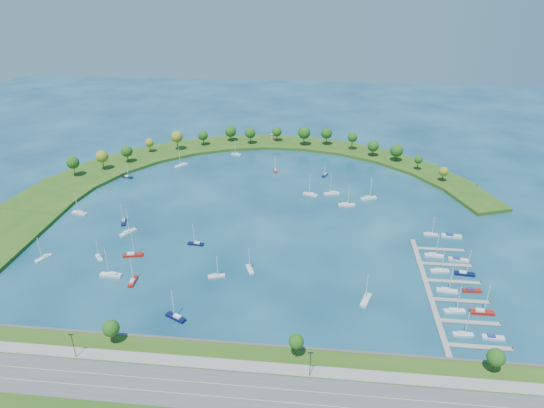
# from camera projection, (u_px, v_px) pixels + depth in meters

# --- Properties ---
(ground) EXTENTS (700.00, 700.00, 0.00)m
(ground) POSITION_uv_depth(u_px,v_px,m) (262.00, 214.00, 260.88)
(ground) COLOR #082A48
(ground) RESTS_ON ground
(south_shoreline) EXTENTS (420.00, 43.10, 11.60)m
(south_shoreline) POSITION_uv_depth(u_px,v_px,m) (215.00, 389.00, 150.95)
(south_shoreline) COLOR #264D14
(south_shoreline) RESTS_ON ground
(breakwater) EXTENTS (286.74, 247.64, 2.00)m
(breakwater) POSITION_uv_depth(u_px,v_px,m) (201.00, 175.00, 308.19)
(breakwater) COLOR #264D14
(breakwater) RESTS_ON ground
(breakwater_trees) EXTENTS (239.02, 90.02, 14.57)m
(breakwater_trees) POSITION_uv_depth(u_px,v_px,m) (255.00, 142.00, 337.62)
(breakwater_trees) COLOR #382314
(breakwater_trees) RESTS_ON breakwater
(harbor_tower) EXTENTS (2.60, 2.60, 4.35)m
(harbor_tower) POSITION_uv_depth(u_px,v_px,m) (272.00, 137.00, 367.92)
(harbor_tower) COLOR gray
(harbor_tower) RESTS_ON breakwater
(dock_system) EXTENTS (24.28, 82.00, 1.60)m
(dock_system) POSITION_uv_depth(u_px,v_px,m) (446.00, 290.00, 198.39)
(dock_system) COLOR gray
(dock_system) RESTS_ON ground
(moored_boat_0) EXTENTS (2.59, 8.06, 11.70)m
(moored_boat_0) POSITION_uv_depth(u_px,v_px,m) (133.00, 281.00, 203.45)
(moored_boat_0) COLOR maroon
(moored_boat_0) RESTS_ON ground
(moored_boat_1) EXTENTS (4.74, 7.73, 11.01)m
(moored_boat_1) POSITION_uv_depth(u_px,v_px,m) (250.00, 269.00, 211.66)
(moored_boat_1) COLOR silver
(moored_boat_1) RESTS_ON ground
(moored_boat_2) EXTENTS (9.21, 5.72, 13.13)m
(moored_boat_2) POSITION_uv_depth(u_px,v_px,m) (311.00, 194.00, 281.81)
(moored_boat_2) COLOR silver
(moored_boat_2) RESTS_ON ground
(moored_boat_3) EXTENTS (9.56, 5.05, 13.53)m
(moored_boat_3) POSITION_uv_depth(u_px,v_px,m) (332.00, 193.00, 283.22)
(moored_boat_3) COLOR silver
(moored_boat_3) RESTS_ON ground
(moored_boat_4) EXTENTS (8.03, 8.76, 13.67)m
(moored_boat_4) POSITION_uv_depth(u_px,v_px,m) (181.00, 165.00, 324.02)
(moored_boat_4) COLOR silver
(moored_boat_4) RESTS_ON ground
(moored_boat_5) EXTENTS (7.05, 9.28, 13.65)m
(moored_boat_5) POSITION_uv_depth(u_px,v_px,m) (128.00, 232.00, 241.08)
(moored_boat_5) COLOR silver
(moored_boat_5) RESTS_ON ground
(moored_boat_6) EXTENTS (9.29, 4.96, 13.15)m
(moored_boat_6) POSITION_uv_depth(u_px,v_px,m) (79.00, 213.00, 260.42)
(moored_boat_6) COLOR silver
(moored_boat_6) RESTS_ON ground
(moored_boat_7) EXTENTS (8.01, 2.75, 11.58)m
(moored_boat_7) POSITION_uv_depth(u_px,v_px,m) (196.00, 243.00, 231.43)
(moored_boat_7) COLOR #090E39
(moored_boat_7) RESTS_ON ground
(moored_boat_8) EXTENTS (7.74, 4.16, 10.95)m
(moored_boat_8) POSITION_uv_depth(u_px,v_px,m) (216.00, 275.00, 206.99)
(moored_boat_8) COLOR silver
(moored_boat_8) RESTS_ON ground
(moored_boat_9) EXTENTS (9.46, 4.42, 13.42)m
(moored_boat_9) POSITION_uv_depth(u_px,v_px,m) (133.00, 254.00, 222.20)
(moored_boat_9) COLOR maroon
(moored_boat_9) RESTS_ON ground
(moored_boat_10) EXTENTS (9.74, 5.93, 13.87)m
(moored_boat_10) POSITION_uv_depth(u_px,v_px,m) (369.00, 198.00, 277.29)
(moored_boat_10) COLOR silver
(moored_boat_10) RESTS_ON ground
(moored_boat_11) EXTENTS (5.76, 6.20, 9.73)m
(moored_boat_11) POSITION_uv_depth(u_px,v_px,m) (99.00, 257.00, 220.47)
(moored_boat_11) COLOR silver
(moored_boat_11) RESTS_ON ground
(moored_boat_12) EXTENTS (7.15, 3.36, 10.14)m
(moored_boat_12) POSITION_uv_depth(u_px,v_px,m) (128.00, 177.00, 305.93)
(moored_boat_12) COLOR #090E39
(moored_boat_12) RESTS_ON ground
(moored_boat_13) EXTENTS (9.63, 2.94, 14.06)m
(moored_boat_13) POSITION_uv_depth(u_px,v_px,m) (111.00, 274.00, 207.54)
(moored_boat_13) COLOR silver
(moored_boat_13) RESTS_ON ground
(moored_boat_14) EXTENTS (5.41, 7.95, 11.46)m
(moored_boat_14) POSITION_uv_depth(u_px,v_px,m) (43.00, 257.00, 219.99)
(moored_boat_14) COLOR silver
(moored_boat_14) RESTS_ON ground
(moored_boat_15) EXTENTS (9.41, 3.55, 13.51)m
(moored_boat_15) POSITION_uv_depth(u_px,v_px,m) (346.00, 204.00, 269.46)
(moored_boat_15) COLOR silver
(moored_boat_15) RESTS_ON ground
(moored_boat_16) EXTENTS (8.94, 6.17, 12.91)m
(moored_boat_16) POSITION_uv_depth(u_px,v_px,m) (176.00, 317.00, 182.33)
(moored_boat_16) COLOR #090E39
(moored_boat_16) RESTS_ON ground
(moored_boat_17) EXTENTS (5.42, 9.37, 13.30)m
(moored_boat_17) POSITION_uv_depth(u_px,v_px,m) (366.00, 299.00, 191.94)
(moored_boat_17) COLOR silver
(moored_boat_17) RESTS_ON ground
(moored_boat_18) EXTENTS (3.67, 7.22, 10.23)m
(moored_boat_18) POSITION_uv_depth(u_px,v_px,m) (275.00, 170.00, 316.38)
(moored_boat_18) COLOR maroon
(moored_boat_18) RESTS_ON ground
(moored_boat_19) EXTENTS (4.61, 8.15, 11.56)m
(moored_boat_19) POSITION_uv_depth(u_px,v_px,m) (124.00, 221.00, 251.41)
(moored_boat_19) COLOR #090E39
(moored_boat_19) RESTS_ON ground
(moored_boat_20) EXTENTS (4.17, 6.84, 9.74)m
(moored_boat_20) POSITION_uv_depth(u_px,v_px,m) (325.00, 175.00, 308.95)
(moored_boat_20) COLOR #090E39
(moored_boat_20) RESTS_ON ground
(moored_boat_21) EXTENTS (7.79, 4.17, 11.04)m
(moored_boat_21) POSITION_uv_depth(u_px,v_px,m) (236.00, 154.00, 343.48)
(moored_boat_21) COLOR silver
(moored_boat_21) RESTS_ON ground
(docked_boat_0) EXTENTS (7.34, 2.24, 10.71)m
(docked_boat_0) POSITION_uv_depth(u_px,v_px,m) (463.00, 334.00, 173.90)
(docked_boat_0) COLOR silver
(docked_boat_0) RESTS_ON ground
(docked_boat_1) EXTENTS (7.90, 2.45, 1.60)m
(docked_boat_1) POSITION_uv_depth(u_px,v_px,m) (493.00, 337.00, 172.53)
(docked_boat_1) COLOR silver
(docked_boat_1) RESTS_ON ground
(docked_boat_2) EXTENTS (8.53, 3.34, 12.21)m
(docked_boat_2) POSITION_uv_depth(u_px,v_px,m) (454.00, 310.00, 185.71)
(docked_boat_2) COLOR silver
(docked_boat_2) RESTS_ON ground
(docked_boat_3) EXTENTS (9.17, 2.68, 13.43)m
(docked_boat_3) POSITION_uv_depth(u_px,v_px,m) (482.00, 311.00, 185.10)
(docked_boat_3) COLOR maroon
(docked_boat_3) RESTS_ON ground
(docked_boat_4) EXTENTS (8.75, 3.17, 12.60)m
(docked_boat_4) POSITION_uv_depth(u_px,v_px,m) (447.00, 290.00, 197.47)
(docked_boat_4) COLOR silver
(docked_boat_4) RESTS_ON ground
(docked_boat_5) EXTENTS (7.73, 2.66, 1.55)m
(docked_boat_5) POSITION_uv_depth(u_px,v_px,m) (472.00, 290.00, 197.88)
(docked_boat_5) COLOR maroon
(docked_boat_5) RESTS_ON ground
(docked_boat_6) EXTENTS (8.48, 3.17, 12.18)m
(docked_boat_6) POSITION_uv_depth(u_px,v_px,m) (440.00, 270.00, 210.52)
(docked_boat_6) COLOR silver
(docked_boat_6) RESTS_ON ground
(docked_boat_7) EXTENTS (8.84, 3.24, 12.71)m
(docked_boat_7) POSITION_uv_depth(u_px,v_px,m) (464.00, 273.00, 208.58)
(docked_boat_7) COLOR #090E39
(docked_boat_7) RESTS_ON ground
(docked_boat_8) EXTENTS (8.62, 2.85, 12.49)m
(docked_boat_8) POSITION_uv_depth(u_px,v_px,m) (434.00, 255.00, 221.79)
(docked_boat_8) COLOR silver
(docked_boat_8) RESTS_ON ground
(docked_boat_9) EXTENTS (9.03, 3.63, 1.79)m
(docked_boat_9) POSITION_uv_depth(u_px,v_px,m) (458.00, 260.00, 218.76)
(docked_boat_9) COLOR silver
(docked_boat_9) RESTS_ON ground
(docked_boat_10) EXTENTS (7.19, 2.32, 10.45)m
(docked_boat_10) POSITION_uv_depth(u_px,v_px,m) (431.00, 234.00, 239.68)
(docked_boat_10) COLOR silver
(docked_boat_10) RESTS_ON ground
(docked_boat_11) EXTENTS (10.03, 3.29, 2.02)m
(docked_boat_11) POSITION_uv_depth(u_px,v_px,m) (451.00, 236.00, 238.03)
(docked_boat_11) COLOR silver
(docked_boat_11) RESTS_ON ground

